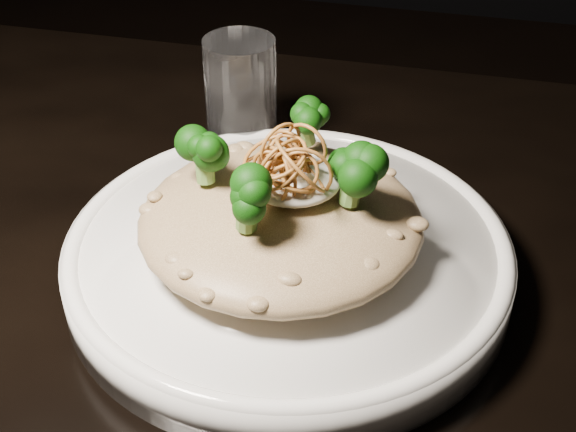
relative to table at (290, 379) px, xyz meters
name	(u,v)px	position (x,y,z in m)	size (l,w,h in m)	color
table	(290,379)	(0.00, 0.00, 0.00)	(1.10, 0.80, 0.75)	black
plate	(288,259)	(-0.01, 0.02, 0.10)	(0.32, 0.32, 0.03)	white
risotto	(281,220)	(-0.01, 0.02, 0.14)	(0.20, 0.20, 0.04)	brown
broccoli	(285,155)	(-0.01, 0.03, 0.18)	(0.13, 0.13, 0.05)	black
cheese	(294,179)	(0.00, 0.03, 0.17)	(0.07, 0.07, 0.02)	white
shallots	(288,147)	(-0.01, 0.02, 0.20)	(0.06, 0.06, 0.04)	brown
drinking_glass	(241,99)	(-0.09, 0.18, 0.14)	(0.06, 0.06, 0.11)	white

